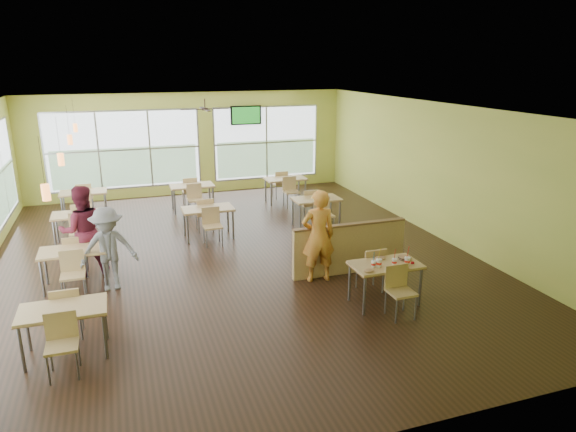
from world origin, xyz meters
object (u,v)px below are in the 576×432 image
at_px(main_table, 385,270).
at_px(half_wall_divider, 349,248).
at_px(man_plaid, 318,236).
at_px(food_basket, 404,258).

distance_m(main_table, half_wall_divider, 1.45).
relative_size(man_plaid, food_basket, 7.72).
distance_m(man_plaid, food_basket, 1.69).
distance_m(main_table, man_plaid, 1.52).
height_order(man_plaid, food_basket, man_plaid).
distance_m(half_wall_divider, food_basket, 1.46).
height_order(main_table, food_basket, main_table).
bearing_deg(half_wall_divider, man_plaid, -168.67).
xyz_separation_m(half_wall_divider, food_basket, (0.41, -1.38, 0.26)).
bearing_deg(man_plaid, main_table, 123.51).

